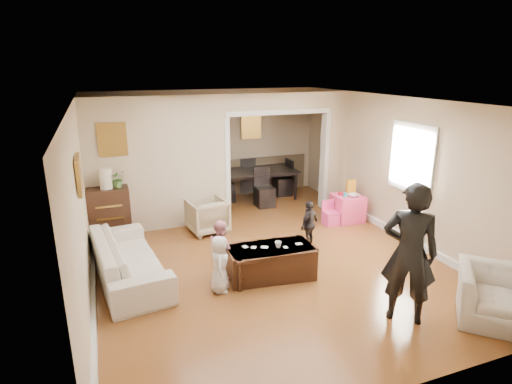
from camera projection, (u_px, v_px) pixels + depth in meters
name	position (u px, v px, depth m)	size (l,w,h in m)	color
floor	(260.00, 253.00, 7.28)	(7.00, 7.00, 0.00)	brown
partition_left	(160.00, 164.00, 8.05)	(2.75, 0.18, 2.60)	#C5B190
partition_right	(334.00, 151.00, 9.36)	(0.55, 0.18, 2.60)	#C5B190
partition_header	(278.00, 101.00, 8.56)	(2.22, 0.18, 0.35)	#C5B190
window_pane	(412.00, 158.00, 7.40)	(0.03, 0.95, 1.10)	white
framed_art_partition	(112.00, 139.00, 7.52)	(0.45, 0.03, 0.55)	brown
framed_art_sofa_wall	(79.00, 174.00, 5.30)	(0.03, 0.55, 0.40)	brown
framed_art_alcove	(251.00, 126.00, 10.24)	(0.45, 0.03, 0.55)	brown
sofa	(128.00, 259.00, 6.32)	(2.24, 0.87, 0.65)	beige
armchair_back	(207.00, 216.00, 8.13)	(0.70, 0.72, 0.66)	tan
armchair_front	(502.00, 297.00, 5.25)	(1.02, 0.90, 0.67)	beige
dresser	(110.00, 215.00, 7.66)	(0.73, 0.41, 1.01)	#331A0F
table_lamp	(106.00, 179.00, 7.46)	(0.22, 0.22, 0.36)	#F6E9C9
potted_plant	(118.00, 179.00, 7.54)	(0.29, 0.25, 0.33)	#466F31
coffee_table	(271.00, 262.00, 6.41)	(1.29, 0.65, 0.48)	#371D11
coffee_cup	(278.00, 245.00, 6.32)	(0.10, 0.10, 0.09)	silver
play_table	(347.00, 208.00, 8.73)	(0.57, 0.57, 0.55)	#F64079
cereal_box	(351.00, 187.00, 8.74)	(0.20, 0.07, 0.30)	yellow
cyan_cup	(345.00, 195.00, 8.56)	(0.08, 0.08, 0.08)	#23AEAF
toy_block	(340.00, 193.00, 8.71)	(0.08, 0.06, 0.05)	#B6162A
play_bowl	(354.00, 196.00, 8.55)	(0.23, 0.23, 0.06)	silver
dining_table	(255.00, 184.00, 10.18)	(2.00, 1.12, 0.70)	black
adult_person	(410.00, 253.00, 5.13)	(0.67, 0.44, 1.83)	black
child_kneel_a	(220.00, 264.00, 5.94)	(0.41, 0.27, 0.84)	silver
child_kneel_b	(221.00, 248.00, 6.38)	(0.44, 0.34, 0.90)	pink
child_toddler	(309.00, 224.00, 7.38)	(0.51, 0.21, 0.87)	black
craft_papers	(269.00, 246.00, 6.36)	(0.91, 0.32, 0.00)	white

